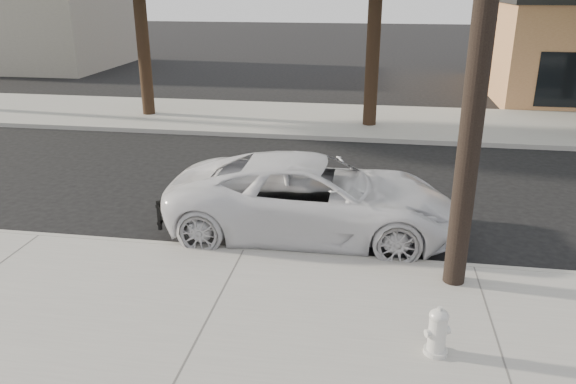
# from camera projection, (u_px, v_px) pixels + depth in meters

# --- Properties ---
(ground) EXTENTS (120.00, 120.00, 0.00)m
(ground) POSITION_uv_depth(u_px,v_px,m) (267.00, 212.00, 12.12)
(ground) COLOR black
(ground) RESTS_ON ground
(near_sidewalk) EXTENTS (90.00, 4.40, 0.15)m
(near_sidewalk) POSITION_uv_depth(u_px,v_px,m) (209.00, 320.00, 8.12)
(near_sidewalk) COLOR gray
(near_sidewalk) RESTS_ON ground
(far_sidewalk) EXTENTS (90.00, 5.00, 0.15)m
(far_sidewalk) POSITION_uv_depth(u_px,v_px,m) (313.00, 120.00, 19.95)
(far_sidewalk) COLOR gray
(far_sidewalk) RESTS_ON ground
(curb_near) EXTENTS (90.00, 0.12, 0.16)m
(curb_near) POSITION_uv_depth(u_px,v_px,m) (244.00, 252.00, 10.15)
(curb_near) COLOR #9E9B93
(curb_near) RESTS_ON ground
(police_cruiser) EXTENTS (5.58, 2.65, 1.54)m
(police_cruiser) POSITION_uv_depth(u_px,v_px,m) (313.00, 197.00, 10.82)
(police_cruiser) COLOR white
(police_cruiser) RESTS_ON ground
(fire_hydrant) EXTENTS (0.35, 0.31, 0.64)m
(fire_hydrant) POSITION_uv_depth(u_px,v_px,m) (437.00, 332.00, 7.17)
(fire_hydrant) COLOR silver
(fire_hydrant) RESTS_ON near_sidewalk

